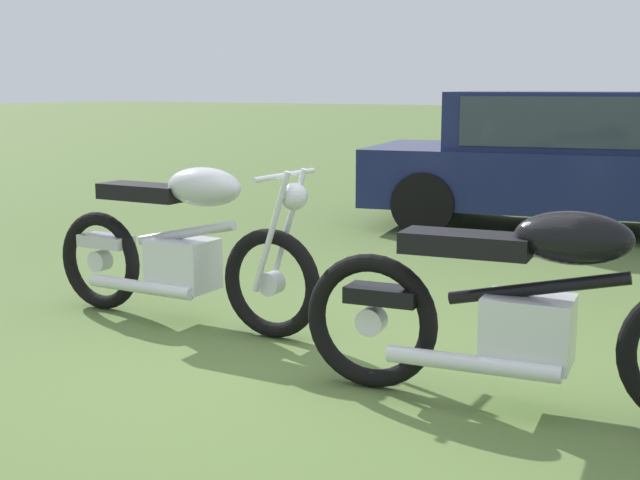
# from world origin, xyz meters

# --- Properties ---
(ground_plane) EXTENTS (120.00, 120.00, 0.00)m
(ground_plane) POSITION_xyz_m (0.00, 0.00, 0.00)
(ground_plane) COLOR #567038
(motorcycle_silver) EXTENTS (2.03, 0.64, 1.02)m
(motorcycle_silver) POSITION_xyz_m (-1.19, 0.37, 0.50)
(motorcycle_silver) COLOR black
(motorcycle_silver) RESTS_ON ground
(motorcycle_black) EXTENTS (2.16, 0.70, 1.02)m
(motorcycle_black) POSITION_xyz_m (1.13, 0.02, 0.48)
(motorcycle_black) COLOR black
(motorcycle_black) RESTS_ON ground
(car_navy) EXTENTS (4.72, 2.64, 1.43)m
(car_navy) POSITION_xyz_m (0.06, 5.26, 0.80)
(car_navy) COLOR #161E4C
(car_navy) RESTS_ON ground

